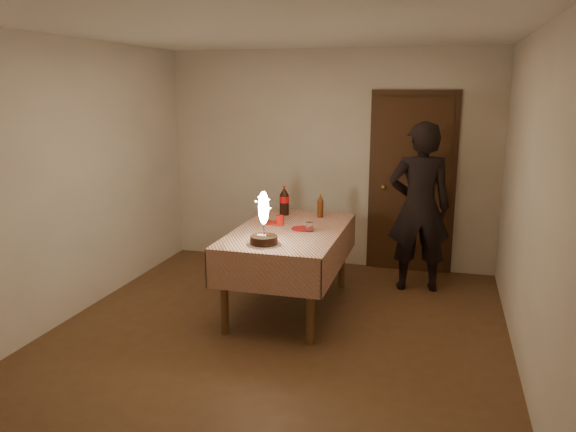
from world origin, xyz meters
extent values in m
cube|color=brown|center=(0.00, 0.00, 0.00)|extent=(4.00, 4.50, 0.01)
cube|color=silver|center=(0.00, 2.25, 1.30)|extent=(4.00, 0.04, 2.60)
cube|color=silver|center=(0.00, -2.25, 1.30)|extent=(4.00, 0.04, 2.60)
cube|color=silver|center=(-2.00, 0.00, 1.30)|extent=(0.04, 4.50, 2.60)
cube|color=silver|center=(2.00, 0.00, 1.30)|extent=(0.04, 4.50, 2.60)
cube|color=silver|center=(0.00, 0.00, 2.60)|extent=(4.00, 4.50, 0.04)
cube|color=#472814|center=(1.00, 2.22, 1.02)|extent=(0.85, 0.05, 2.05)
sphere|color=#B28C33|center=(0.68, 2.17, 1.00)|extent=(0.06, 0.06, 0.06)
cube|color=brown|center=(-0.06, 0.67, 0.78)|extent=(0.90, 1.60, 0.04)
cylinder|color=brown|center=(-0.45, -0.07, 0.38)|extent=(0.07, 0.07, 0.76)
cylinder|color=brown|center=(0.33, -0.07, 0.38)|extent=(0.07, 0.07, 0.76)
cylinder|color=brown|center=(-0.45, 1.41, 0.38)|extent=(0.07, 0.07, 0.76)
cylinder|color=brown|center=(0.33, 1.41, 0.38)|extent=(0.07, 0.07, 0.76)
cube|color=beige|center=(-0.06, 0.67, 0.80)|extent=(1.02, 1.72, 0.01)
cube|color=beige|center=(-0.06, -0.19, 0.63)|extent=(1.02, 0.01, 0.34)
cube|color=beige|center=(-0.06, 1.52, 0.63)|extent=(1.02, 0.01, 0.34)
cube|color=beige|center=(-0.56, 0.67, 0.63)|extent=(0.01, 1.72, 0.34)
cube|color=beige|center=(0.45, 0.67, 0.63)|extent=(0.01, 1.72, 0.34)
cylinder|color=white|center=(-0.12, 0.08, 0.81)|extent=(0.30, 0.30, 0.01)
cylinder|color=black|center=(-0.12, 0.08, 0.85)|extent=(0.24, 0.24, 0.07)
cylinder|color=white|center=(-0.14, 0.10, 0.89)|extent=(0.07, 0.07, 0.00)
sphere|color=red|center=(-0.09, 0.07, 0.90)|extent=(0.02, 0.02, 0.02)
cube|color=#19721E|center=(-0.07, 0.06, 0.89)|extent=(0.02, 0.01, 0.00)
cube|color=#19721E|center=(-0.10, 0.06, 0.89)|extent=(0.01, 0.02, 0.00)
cylinder|color=#262628|center=(-0.12, 0.08, 0.95)|extent=(0.01, 0.01, 0.12)
ellipsoid|color=#FFF2BF|center=(-0.12, 0.08, 1.14)|extent=(0.09, 0.09, 0.29)
sphere|color=white|center=(-0.12, 0.08, 1.03)|extent=(0.04, 0.04, 0.04)
cylinder|color=#AF0C0F|center=(0.07, 0.71, 0.81)|extent=(0.22, 0.22, 0.01)
cylinder|color=red|center=(-0.19, 0.79, 0.86)|extent=(0.08, 0.08, 0.10)
cylinder|color=silver|center=(0.15, 0.63, 0.85)|extent=(0.07, 0.07, 0.09)
cube|color=#A52112|center=(-0.26, 0.83, 0.82)|extent=(0.15, 0.15, 0.02)
cylinder|color=black|center=(-0.28, 1.27, 0.92)|extent=(0.10, 0.10, 0.22)
cylinder|color=red|center=(-0.28, 1.27, 0.98)|extent=(0.10, 0.10, 0.07)
cone|color=black|center=(-0.28, 1.27, 1.07)|extent=(0.10, 0.10, 0.08)
cylinder|color=red|center=(-0.28, 1.27, 1.11)|extent=(0.03, 0.03, 0.02)
cylinder|color=#54290E|center=(0.12, 1.26, 0.90)|extent=(0.06, 0.06, 0.18)
cone|color=#54290E|center=(0.12, 1.26, 1.02)|extent=(0.06, 0.06, 0.06)
cylinder|color=olive|center=(0.12, 1.26, 1.05)|extent=(0.02, 0.02, 0.02)
imported|color=black|center=(1.13, 1.57, 0.91)|extent=(0.73, 0.55, 1.81)
cube|color=black|center=(1.10, 1.70, 1.55)|extent=(0.14, 0.11, 0.10)
cylinder|color=black|center=(1.09, 1.78, 1.55)|extent=(0.09, 0.09, 0.08)
camera|label=1|loc=(1.35, -4.41, 2.14)|focal=35.00mm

